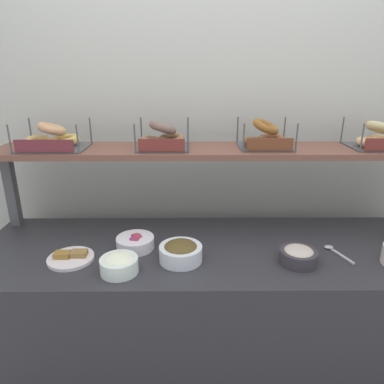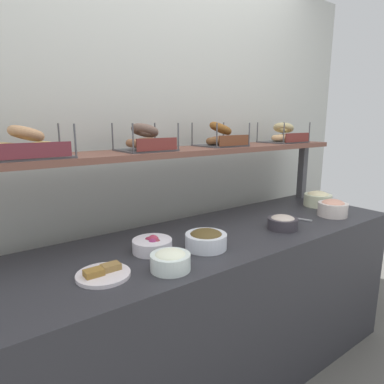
{
  "view_description": "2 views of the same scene",
  "coord_description": "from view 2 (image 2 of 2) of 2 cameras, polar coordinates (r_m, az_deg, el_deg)",
  "views": [
    {
      "loc": [
        -0.13,
        -1.5,
        1.67
      ],
      "look_at": [
        -0.12,
        0.08,
        1.1
      ],
      "focal_mm": 32.68,
      "sensor_mm": 36.0,
      "label": 1
    },
    {
      "loc": [
        -1.1,
        -1.26,
        1.43
      ],
      "look_at": [
        -0.13,
        0.04,
        1.09
      ],
      "focal_mm": 31.44,
      "sensor_mm": 36.0,
      "label": 2
    }
  ],
  "objects": [
    {
      "name": "back_wall",
      "position": [
        2.13,
        -5.31,
        5.74
      ],
      "size": [
        3.49,
        0.06,
        2.4
      ],
      "primitive_type": "cube",
      "color": "beige",
      "rests_on": "ground_plane"
    },
    {
      "name": "deli_counter",
      "position": [
        1.95,
        4.06,
        -19.01
      ],
      "size": [
        2.29,
        0.7,
        0.85
      ],
      "primitive_type": "cube",
      "color": "#2D2D33",
      "rests_on": "ground_plane"
    },
    {
      "name": "bowl_tuna_salad",
      "position": [
        1.91,
        15.12,
        -4.95
      ],
      "size": [
        0.16,
        0.16,
        0.08
      ],
      "color": "#38343B",
      "rests_on": "deli_counter"
    },
    {
      "name": "serving_plate_white",
      "position": [
        1.36,
        -14.84,
        -13.26
      ],
      "size": [
        0.21,
        0.21,
        0.04
      ],
      "color": "white",
      "rests_on": "deli_counter"
    },
    {
      "name": "shelf_riser_right",
      "position": [
        2.7,
        18.21,
        3.28
      ],
      "size": [
        0.05,
        0.05,
        0.4
      ],
      "primitive_type": "cube",
      "color": "#4C4C51",
      "rests_on": "deli_counter"
    },
    {
      "name": "bagel_basket_cinnamon_raisin",
      "position": [
        2.05,
        4.85,
        9.1
      ],
      "size": [
        0.27,
        0.26,
        0.15
      ],
      "color": "#4C4C51",
      "rests_on": "upper_shelf"
    },
    {
      "name": "bowl_beet_salad",
      "position": [
        1.55,
        -6.74,
        -8.91
      ],
      "size": [
        0.18,
        0.18,
        0.08
      ],
      "color": "white",
      "rests_on": "deli_counter"
    },
    {
      "name": "bagel_basket_plain",
      "position": [
        2.47,
        15.22,
        9.18
      ],
      "size": [
        0.29,
        0.24,
        0.14
      ],
      "color": "#4C4C51",
      "rests_on": "upper_shelf"
    },
    {
      "name": "bowl_potato_salad",
      "position": [
        2.49,
        20.56,
        -1.05
      ],
      "size": [
        0.19,
        0.19,
        0.11
      ],
      "color": "#E4ECC3",
      "rests_on": "deli_counter"
    },
    {
      "name": "ground_plane",
      "position": [
        2.2,
        3.87,
        -28.52
      ],
      "size": [
        8.0,
        8.0,
        0.0
      ],
      "primitive_type": "plane",
      "color": "#595651"
    },
    {
      "name": "bowl_lox_spread",
      "position": [
        2.26,
        22.77,
        -2.47
      ],
      "size": [
        0.18,
        0.18,
        0.11
      ],
      "color": "silver",
      "rests_on": "deli_counter"
    },
    {
      "name": "upper_shelf",
      "position": [
        1.89,
        -0.91,
        6.97
      ],
      "size": [
        2.25,
        0.32,
        0.03
      ],
      "primitive_type": "cube",
      "color": "brown",
      "rests_on": "shelf_riser_left"
    },
    {
      "name": "bagel_basket_poppy",
      "position": [
        1.74,
        -7.95,
        8.54
      ],
      "size": [
        0.27,
        0.25,
        0.15
      ],
      "color": "#4C4C51",
      "rests_on": "upper_shelf"
    },
    {
      "name": "bagel_basket_sesame",
      "position": [
        1.54,
        -26.18,
        6.9
      ],
      "size": [
        0.33,
        0.26,
        0.14
      ],
      "color": "#4C4C51",
      "rests_on": "upper_shelf"
    },
    {
      "name": "serving_spoon_near_plate",
      "position": [
        2.13,
        16.54,
        -4.17
      ],
      "size": [
        0.08,
        0.17,
        0.01
      ],
      "color": "#B7B7BC",
      "rests_on": "deli_counter"
    },
    {
      "name": "bowl_chocolate_spread",
      "position": [
        1.57,
        2.38,
        -8.02
      ],
      "size": [
        0.19,
        0.19,
        0.09
      ],
      "color": "white",
      "rests_on": "deli_counter"
    },
    {
      "name": "bowl_cream_cheese",
      "position": [
        1.36,
        -3.69,
        -11.46
      ],
      "size": [
        0.16,
        0.16,
        0.08
      ],
      "color": "white",
      "rests_on": "deli_counter"
    }
  ]
}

